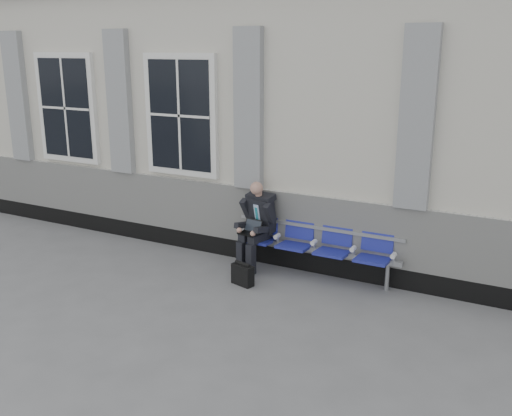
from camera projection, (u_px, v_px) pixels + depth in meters
The scene contains 5 objects.
ground at pixel (112, 272), 8.69m from camera, with size 70.00×70.00×0.00m, color slate.
station_building at pixel (226, 105), 11.05m from camera, with size 14.40×4.40×4.49m.
bench at pixel (316, 241), 8.41m from camera, with size 2.60×0.47×0.91m.
businessman at pixel (257, 222), 8.66m from camera, with size 0.57×0.77×1.37m.
briefcase at pixel (243, 274), 8.19m from camera, with size 0.36×0.23×0.35m.
Camera 1 is at (5.74, -6.13, 3.30)m, focal length 40.00 mm.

